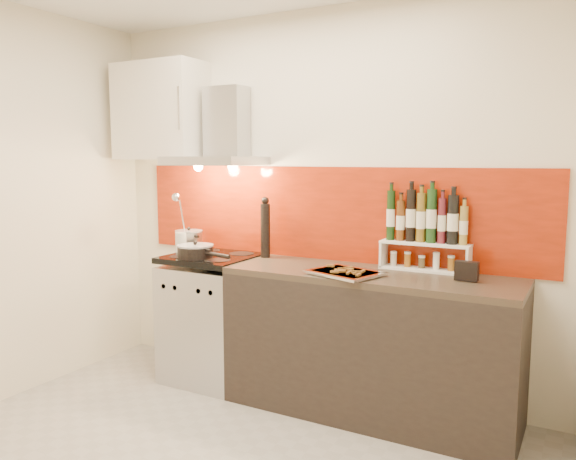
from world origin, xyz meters
The scene contains 13 objects.
back_wall centered at (0.00, 1.40, 1.30)m, with size 3.40×0.02×2.60m, color silver.
backsplash centered at (0.05, 1.39, 1.22)m, with size 3.00×0.02×0.64m, color maroon.
range_stove centered at (-0.70, 1.10, 0.44)m, with size 0.60×0.60×0.91m.
counter centered at (0.50, 1.10, 0.45)m, with size 1.80×0.60×0.90m.
range_hood centered at (-0.70, 1.24, 1.74)m, with size 0.62×0.50×0.61m.
upper_cabinet centered at (-1.25, 1.22, 1.95)m, with size 0.70×0.35×0.72m, color silver.
stock_pot centered at (-0.98, 1.19, 0.99)m, with size 0.20×0.20×0.18m.
saute_pan centered at (-0.73, 0.96, 0.96)m, with size 0.48×0.25×0.12m.
utensil_jar centered at (-0.98, 1.10, 1.03)m, with size 0.09×0.14×0.45m.
pepper_mill centered at (-0.35, 1.26, 1.11)m, with size 0.07×0.07×0.43m.
step_shelf centered at (0.77, 1.32, 1.15)m, with size 0.55×0.15×0.51m.
caddy_box centered at (1.06, 1.13, 0.96)m, with size 0.13×0.06×0.11m, color black.
baking_tray centered at (0.39, 0.95, 0.92)m, with size 0.48×0.42×0.03m.
Camera 1 is at (1.68, -2.11, 1.59)m, focal length 35.00 mm.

